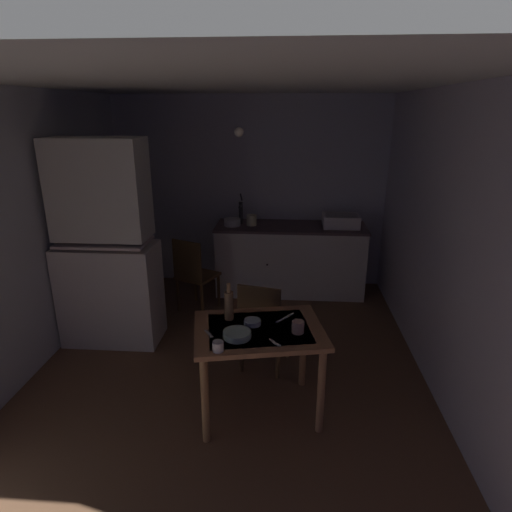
{
  "coord_description": "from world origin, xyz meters",
  "views": [
    {
      "loc": [
        0.5,
        -3.43,
        2.26
      ],
      "look_at": [
        0.23,
        0.12,
        1.05
      ],
      "focal_mm": 30.19,
      "sensor_mm": 36.0,
      "label": 1
    }
  ],
  "objects_px": {
    "sink_basin": "(341,221)",
    "mug_tall": "(218,346)",
    "serving_bowl_wide": "(237,334)",
    "chair_far_side": "(263,323)",
    "glass_bottle": "(229,305)",
    "dining_table": "(259,341)",
    "hand_pump": "(241,211)",
    "mixing_bowl_counter": "(232,222)",
    "hutch_cabinet": "(107,252)",
    "chair_by_counter": "(194,274)"
  },
  "relations": [
    {
      "from": "sink_basin",
      "to": "mug_tall",
      "type": "xyz_separation_m",
      "value": [
        -1.1,
        -2.73,
        -0.2
      ]
    },
    {
      "from": "serving_bowl_wide",
      "to": "chair_far_side",
      "type": "bearing_deg",
      "value": 79.0
    },
    {
      "from": "glass_bottle",
      "to": "dining_table",
      "type": "bearing_deg",
      "value": -28.73
    },
    {
      "from": "hand_pump",
      "to": "dining_table",
      "type": "relative_size",
      "value": 0.37
    },
    {
      "from": "hand_pump",
      "to": "mixing_bowl_counter",
      "type": "distance_m",
      "value": 0.19
    },
    {
      "from": "hutch_cabinet",
      "to": "serving_bowl_wide",
      "type": "bearing_deg",
      "value": -39.41
    },
    {
      "from": "dining_table",
      "to": "serving_bowl_wide",
      "type": "height_order",
      "value": "serving_bowl_wide"
    },
    {
      "from": "serving_bowl_wide",
      "to": "hutch_cabinet",
      "type": "bearing_deg",
      "value": 140.59
    },
    {
      "from": "sink_basin",
      "to": "serving_bowl_wide",
      "type": "bearing_deg",
      "value": -111.42
    },
    {
      "from": "dining_table",
      "to": "chair_far_side",
      "type": "bearing_deg",
      "value": 90.36
    },
    {
      "from": "sink_basin",
      "to": "chair_by_counter",
      "type": "bearing_deg",
      "value": -158.3
    },
    {
      "from": "hand_pump",
      "to": "serving_bowl_wide",
      "type": "distance_m",
      "value": 2.61
    },
    {
      "from": "mixing_bowl_counter",
      "to": "chair_far_side",
      "type": "xyz_separation_m",
      "value": [
        0.49,
        -1.76,
        -0.46
      ]
    },
    {
      "from": "hand_pump",
      "to": "mug_tall",
      "type": "height_order",
      "value": "hand_pump"
    },
    {
      "from": "mixing_bowl_counter",
      "to": "chair_by_counter",
      "type": "xyz_separation_m",
      "value": [
        -0.37,
        -0.63,
        -0.46
      ]
    },
    {
      "from": "hutch_cabinet",
      "to": "dining_table",
      "type": "relative_size",
      "value": 1.9
    },
    {
      "from": "chair_far_side",
      "to": "serving_bowl_wide",
      "type": "bearing_deg",
      "value": -101.0
    },
    {
      "from": "chair_far_side",
      "to": "hutch_cabinet",
      "type": "bearing_deg",
      "value": 164.51
    },
    {
      "from": "sink_basin",
      "to": "dining_table",
      "type": "bearing_deg",
      "value": -109.56
    },
    {
      "from": "chair_far_side",
      "to": "glass_bottle",
      "type": "xyz_separation_m",
      "value": [
        -0.24,
        -0.45,
        0.38
      ]
    },
    {
      "from": "mixing_bowl_counter",
      "to": "mug_tall",
      "type": "height_order",
      "value": "mixing_bowl_counter"
    },
    {
      "from": "hutch_cabinet",
      "to": "chair_far_side",
      "type": "distance_m",
      "value": 1.68
    },
    {
      "from": "sink_basin",
      "to": "glass_bottle",
      "type": "bearing_deg",
      "value": -115.71
    },
    {
      "from": "hutch_cabinet",
      "to": "mixing_bowl_counter",
      "type": "xyz_separation_m",
      "value": [
        1.06,
        1.33,
        -0.02
      ]
    },
    {
      "from": "chair_by_counter",
      "to": "hand_pump",
      "type": "bearing_deg",
      "value": 57.23
    },
    {
      "from": "mixing_bowl_counter",
      "to": "glass_bottle",
      "type": "height_order",
      "value": "glass_bottle"
    },
    {
      "from": "dining_table",
      "to": "serving_bowl_wide",
      "type": "distance_m",
      "value": 0.25
    },
    {
      "from": "chair_far_side",
      "to": "hand_pump",
      "type": "bearing_deg",
      "value": 101.97
    },
    {
      "from": "chair_by_counter",
      "to": "glass_bottle",
      "type": "bearing_deg",
      "value": -68.37
    },
    {
      "from": "chair_by_counter",
      "to": "mug_tall",
      "type": "height_order",
      "value": "chair_by_counter"
    },
    {
      "from": "sink_basin",
      "to": "chair_far_side",
      "type": "height_order",
      "value": "sink_basin"
    },
    {
      "from": "hutch_cabinet",
      "to": "chair_by_counter",
      "type": "bearing_deg",
      "value": 45.1
    },
    {
      "from": "chair_by_counter",
      "to": "serving_bowl_wide",
      "type": "xyz_separation_m",
      "value": [
        0.72,
        -1.85,
        0.28
      ]
    },
    {
      "from": "hutch_cabinet",
      "to": "sink_basin",
      "type": "relative_size",
      "value": 4.61
    },
    {
      "from": "hand_pump",
      "to": "chair_far_side",
      "type": "xyz_separation_m",
      "value": [
        0.39,
        -1.85,
        -0.59
      ]
    },
    {
      "from": "dining_table",
      "to": "chair_by_counter",
      "type": "xyz_separation_m",
      "value": [
        -0.86,
        1.71,
        -0.14
      ]
    },
    {
      "from": "chair_far_side",
      "to": "chair_by_counter",
      "type": "bearing_deg",
      "value": 127.42
    },
    {
      "from": "hutch_cabinet",
      "to": "dining_table",
      "type": "xyz_separation_m",
      "value": [
        1.56,
        -1.02,
        -0.34
      ]
    },
    {
      "from": "mug_tall",
      "to": "serving_bowl_wide",
      "type": "bearing_deg",
      "value": 61.67
    },
    {
      "from": "mixing_bowl_counter",
      "to": "chair_far_side",
      "type": "bearing_deg",
      "value": -74.39
    },
    {
      "from": "sink_basin",
      "to": "hand_pump",
      "type": "xyz_separation_m",
      "value": [
        -1.25,
        0.05,
        0.09
      ]
    },
    {
      "from": "sink_basin",
      "to": "mixing_bowl_counter",
      "type": "distance_m",
      "value": 1.35
    },
    {
      "from": "hutch_cabinet",
      "to": "sink_basin",
      "type": "xyz_separation_m",
      "value": [
        2.41,
        1.38,
        0.01
      ]
    },
    {
      "from": "sink_basin",
      "to": "hutch_cabinet",
      "type": "bearing_deg",
      "value": -150.23
    },
    {
      "from": "serving_bowl_wide",
      "to": "glass_bottle",
      "type": "xyz_separation_m",
      "value": [
        -0.09,
        0.28,
        0.1
      ]
    },
    {
      "from": "sink_basin",
      "to": "dining_table",
      "type": "relative_size",
      "value": 0.41
    },
    {
      "from": "hand_pump",
      "to": "mixing_bowl_counter",
      "type": "xyz_separation_m",
      "value": [
        -0.1,
        -0.1,
        -0.13
      ]
    },
    {
      "from": "glass_bottle",
      "to": "mixing_bowl_counter",
      "type": "bearing_deg",
      "value": 96.6
    },
    {
      "from": "sink_basin",
      "to": "mug_tall",
      "type": "relative_size",
      "value": 5.86
    },
    {
      "from": "hutch_cabinet",
      "to": "dining_table",
      "type": "height_order",
      "value": "hutch_cabinet"
    }
  ]
}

